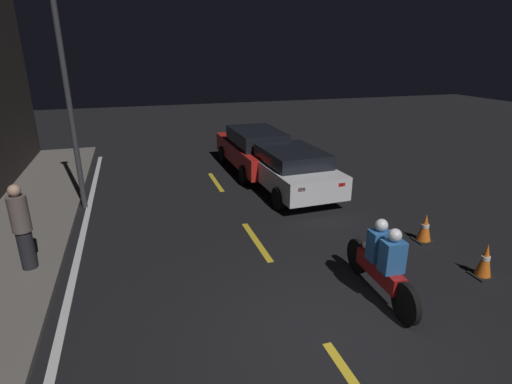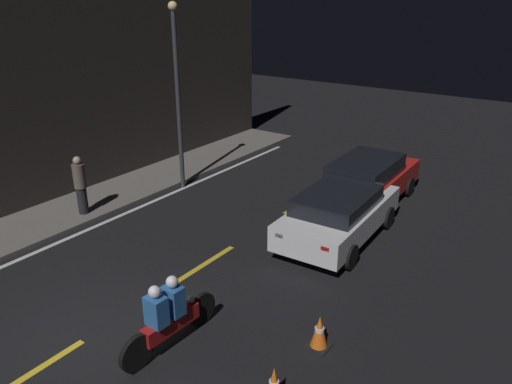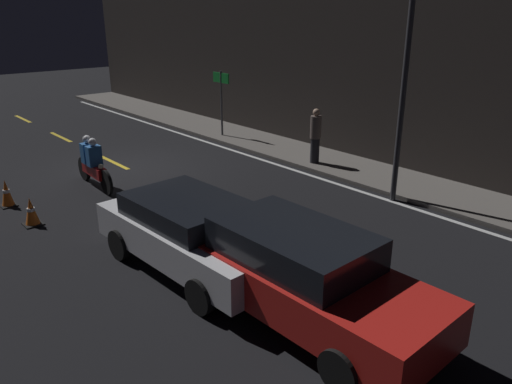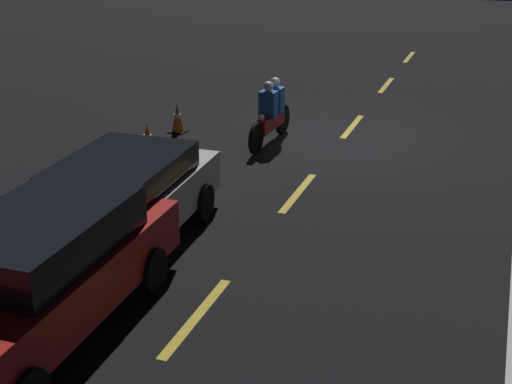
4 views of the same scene
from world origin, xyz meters
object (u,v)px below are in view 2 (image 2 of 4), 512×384
Objects in this scene: taxi_red at (367,181)px; traffic_cone_mid at (319,332)px; pedestrian at (80,185)px; street_lamp at (177,89)px; sedan_white at (339,213)px; motorcycle at (168,317)px.

taxi_red reaches higher than traffic_cone_mid.
pedestrian is (-5.43, 6.24, 0.19)m from taxi_red.
pedestrian reaches higher than traffic_cone_mid.
taxi_red is 0.80× the size of street_lamp.
sedan_white is 4.40m from traffic_cone_mid.
pedestrian is 4.12m from street_lamp.
pedestrian is at bearing 168.44° from street_lamp.
street_lamp reaches higher than pedestrian.
sedan_white is 1.87× the size of motorcycle.
street_lamp is (6.07, 5.34, 2.57)m from motorcycle.
pedestrian is at bearing 129.83° from taxi_red.
pedestrian is 0.29× the size of street_lamp.
taxi_red is 8.27m from pedestrian.
sedan_white is 2.50× the size of pedestrian.
taxi_red is at bearing 4.92° from sedan_white.
traffic_cone_mid is at bearing -51.75° from motorcycle.
motorcycle is 6.61m from pedestrian.
pedestrian reaches higher than motorcycle.
taxi_red is at bearing 1.08° from motorcycle.
street_lamp reaches higher than motorcycle.
sedan_white is at bearing -173.83° from taxi_red.
pedestrian is (2.69, 6.03, 0.32)m from motorcycle.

